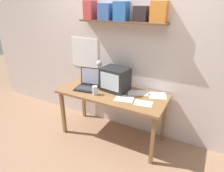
% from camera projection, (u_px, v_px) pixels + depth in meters
% --- Properties ---
extents(ground_plane, '(12.00, 12.00, 0.00)m').
position_uv_depth(ground_plane, '(112.00, 135.00, 3.09)').
color(ground_plane, '#9E765A').
extents(back_wall, '(5.60, 0.24, 2.60)m').
position_uv_depth(back_wall, '(124.00, 46.00, 2.87)').
color(back_wall, silver).
rests_on(back_wall, ground_plane).
extents(corner_desk, '(1.53, 0.66, 0.74)m').
position_uv_depth(corner_desk, '(112.00, 97.00, 2.83)').
color(corner_desk, olive).
rests_on(corner_desk, ground_plane).
extents(crt_monitor, '(0.40, 0.33, 0.33)m').
position_uv_depth(crt_monitor, '(115.00, 79.00, 2.81)').
color(crt_monitor, '#232326').
rests_on(crt_monitor, corner_desk).
extents(laptop, '(0.34, 0.33, 0.28)m').
position_uv_depth(laptop, '(88.00, 83.00, 2.94)').
color(laptop, black).
rests_on(laptop, corner_desk).
extents(desk_lamp, '(0.12, 0.16, 0.38)m').
position_uv_depth(desk_lamp, '(100.00, 69.00, 2.97)').
color(desk_lamp, silver).
rests_on(desk_lamp, corner_desk).
extents(juice_glass, '(0.07, 0.07, 0.12)m').
position_uv_depth(juice_glass, '(95.00, 91.00, 2.72)').
color(juice_glass, white).
rests_on(juice_glass, corner_desk).
extents(printed_handout, '(0.25, 0.20, 0.00)m').
position_uv_depth(printed_handout, '(143.00, 103.00, 2.51)').
color(printed_handout, silver).
rests_on(printed_handout, corner_desk).
extents(loose_paper_near_monitor, '(0.27, 0.23, 0.00)m').
position_uv_depth(loose_paper_near_monitor, '(124.00, 99.00, 2.62)').
color(loose_paper_near_monitor, white).
rests_on(loose_paper_near_monitor, corner_desk).
extents(loose_paper_near_laptop, '(0.34, 0.28, 0.00)m').
position_uv_depth(loose_paper_near_laptop, '(139.00, 93.00, 2.79)').
color(loose_paper_near_laptop, white).
rests_on(loose_paper_near_laptop, corner_desk).
extents(open_notebook, '(0.29, 0.28, 0.00)m').
position_uv_depth(open_notebook, '(157.00, 96.00, 2.71)').
color(open_notebook, silver).
rests_on(open_notebook, corner_desk).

